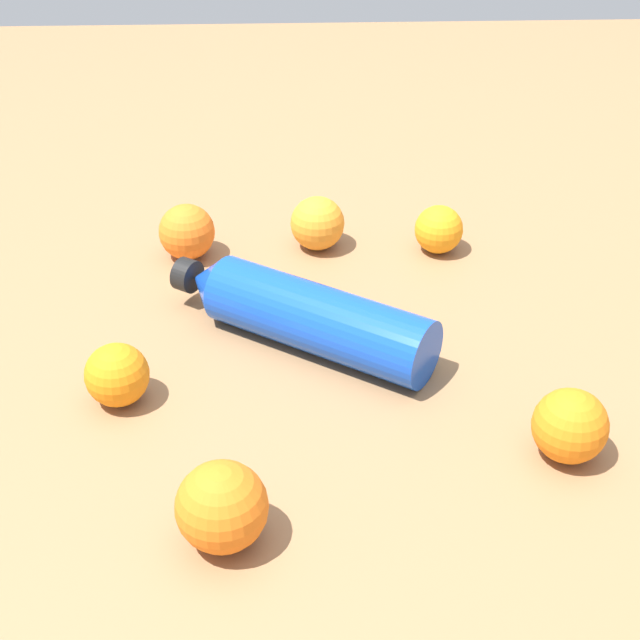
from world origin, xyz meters
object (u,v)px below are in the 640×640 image
(orange_4, at_px, (117,375))
(orange_5, at_px, (570,426))
(orange_2, at_px, (187,232))
(orange_0, at_px, (439,229))
(orange_3, at_px, (222,507))
(water_bottle, at_px, (301,314))
(orange_1, at_px, (317,223))

(orange_4, xyz_separation_m, orange_5, (0.10, 0.43, 0.00))
(orange_2, bearing_deg, orange_0, 90.48)
(orange_0, xyz_separation_m, orange_3, (0.48, -0.25, 0.01))
(orange_3, distance_m, orange_4, 0.22)
(water_bottle, relative_size, orange_5, 4.17)
(water_bottle, relative_size, orange_3, 3.76)
(orange_2, relative_size, orange_3, 0.89)
(water_bottle, distance_m, orange_3, 0.30)
(orange_1, bearing_deg, orange_4, -34.64)
(water_bottle, height_order, orange_5, water_bottle)
(water_bottle, height_order, orange_2, water_bottle)
(orange_0, relative_size, orange_5, 0.86)
(orange_5, bearing_deg, orange_2, -135.07)
(orange_1, xyz_separation_m, orange_3, (0.50, -0.10, 0.00))
(orange_3, distance_m, orange_5, 0.33)
(orange_4, bearing_deg, orange_2, 170.75)
(orange_0, relative_size, orange_2, 0.87)
(orange_1, distance_m, orange_4, 0.37)
(orange_2, height_order, orange_5, same)
(orange_4, relative_size, orange_5, 0.91)
(orange_1, relative_size, orange_3, 0.88)
(water_bottle, xyz_separation_m, orange_4, (0.09, -0.19, -0.00))
(orange_2, distance_m, orange_4, 0.29)
(orange_0, height_order, orange_1, orange_1)
(orange_0, xyz_separation_m, orange_4, (0.29, -0.36, 0.00))
(orange_1, distance_m, orange_3, 0.50)
(water_bottle, xyz_separation_m, orange_3, (0.29, -0.07, 0.00))
(water_bottle, height_order, orange_1, water_bottle)
(orange_1, bearing_deg, water_bottle, -6.71)
(orange_2, distance_m, orange_5, 0.54)
(orange_1, height_order, orange_4, orange_1)
(orange_2, xyz_separation_m, orange_5, (0.38, 0.38, 0.00))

